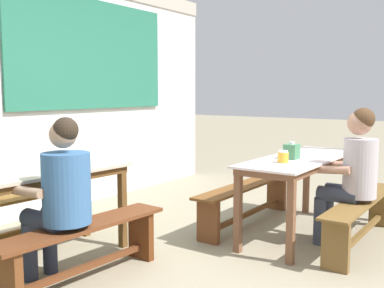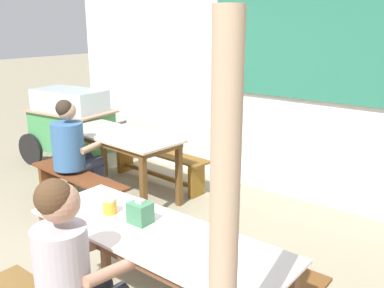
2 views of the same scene
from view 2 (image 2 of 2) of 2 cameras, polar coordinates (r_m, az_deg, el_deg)
name	(u,v)px [view 2 (image 2 of 2)]	position (r m, az deg, el deg)	size (l,w,h in m)	color
ground_plane	(103,268)	(3.86, -11.82, -15.85)	(40.00, 40.00, 0.00)	gray
backdrop_wall	(259,66)	(5.18, 8.91, 10.18)	(6.10, 0.23, 2.85)	white
dining_table_far	(120,141)	(5.01, -9.61, 0.41)	(1.58, 0.74, 0.77)	#BCAF98
dining_table_near	(156,244)	(2.74, -4.87, -13.15)	(1.78, 0.62, 0.77)	silver
bench_far_back	(158,161)	(5.49, -4.59, -2.31)	(1.58, 0.38, 0.43)	brown
bench_far_front	(78,187)	(4.81, -14.92, -5.52)	(1.44, 0.38, 0.43)	brown
bench_near_back	(211,260)	(3.33, 2.59, -15.25)	(1.74, 0.28, 0.43)	brown
food_cart	(70,122)	(6.33, -15.91, 2.86)	(1.57, 0.87, 1.10)	#439151
person_near_front	(74,270)	(2.50, -15.46, -15.88)	(0.42, 0.52, 1.27)	#313847
person_left_back_turned	(73,148)	(4.82, -15.55, -0.46)	(0.45, 0.56, 1.23)	#2D3548
tissue_box	(140,212)	(2.79, -6.92, -9.06)	(0.14, 0.12, 0.16)	#3F7D55
condiment_jar	(110,206)	(2.96, -10.93, -8.10)	(0.10, 0.10, 0.11)	gold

